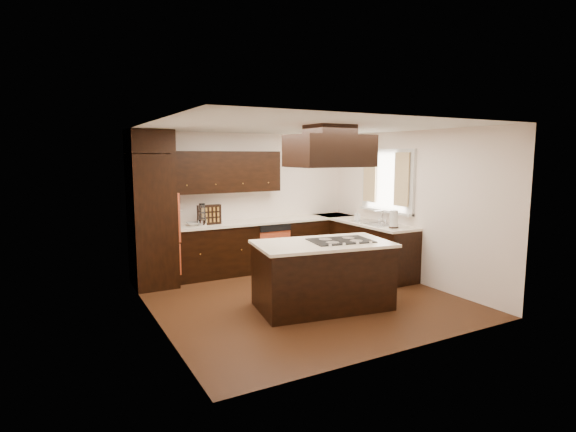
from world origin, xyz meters
The scene contains 30 objects.
floor centered at (0.00, 0.00, -0.01)m, with size 4.20×4.20×0.02m, color #502C15.
ceiling centered at (0.00, 0.00, 2.51)m, with size 4.20×4.20×0.02m, color silver.
wall_back centered at (0.00, 2.11, 1.25)m, with size 4.20×0.02×2.50m, color white.
wall_front centered at (0.00, -2.11, 1.25)m, with size 4.20×0.02×2.50m, color white.
wall_left centered at (-2.11, 0.00, 1.25)m, with size 0.02×4.20×2.50m, color white.
wall_right centered at (2.11, 0.00, 1.25)m, with size 0.02×4.20×2.50m, color white.
oven_column centered at (-1.78, 1.71, 1.06)m, with size 0.65×0.75×2.12m, color black.
wall_oven_face centered at (-1.43, 1.71, 1.12)m, with size 0.05×0.62×0.78m, color #DA552E.
base_cabinets_back centered at (0.03, 1.80, 0.44)m, with size 2.93×0.60×0.88m, color black.
base_cabinets_right centered at (1.80, 0.90, 0.44)m, with size 0.60×2.40×0.88m, color black.
countertop_back centered at (0.03, 1.79, 0.90)m, with size 2.93×0.63×0.04m, color white.
countertop_right centered at (1.79, 0.90, 0.90)m, with size 0.63×2.40×0.04m, color white.
upper_cabinets centered at (-0.43, 1.93, 1.81)m, with size 2.00×0.34×0.72m, color black.
dishwasher_front centered at (0.33, 1.50, 0.40)m, with size 0.60×0.05×0.72m, color #DA552E.
window_frame centered at (2.07, 0.55, 1.65)m, with size 0.06×1.32×1.12m, color silver.
window_pane centered at (2.10, 0.55, 1.65)m, with size 0.00×1.20×1.00m, color white.
curtain_left centered at (2.01, 0.13, 1.70)m, with size 0.02×0.34×0.90m, color #FAEFC3.
curtain_right centered at (2.01, 0.97, 1.70)m, with size 0.02×0.34×0.90m, color #FAEFC3.
sink_rim centered at (1.80, 0.55, 0.92)m, with size 0.52×0.84×0.01m, color silver.
island centered at (0.06, -0.48, 0.44)m, with size 1.78×0.97×0.88m, color black.
island_top centered at (0.06, -0.48, 0.90)m, with size 1.84×1.03×0.04m, color white.
cooktop centered at (0.32, -0.53, 0.93)m, with size 0.84×0.56×0.01m, color black.
range_hood centered at (0.10, -0.55, 2.16)m, with size 1.05×0.72×0.42m, color black.
hood_duct centered at (0.10, -0.55, 2.44)m, with size 0.55×0.50×0.13m, color black.
blender_base centered at (-0.95, 1.69, 0.97)m, with size 0.15×0.15×0.10m, color silver.
blender_pitcher centered at (-0.95, 1.69, 1.15)m, with size 0.13×0.13×0.26m, color silver.
spice_rack centered at (-0.80, 1.77, 1.09)m, with size 0.41×0.10×0.34m, color black.
mixing_bowl centered at (-1.08, 1.80, 0.95)m, with size 0.23×0.23×0.06m, color silver.
soap_bottle centered at (1.75, 0.97, 1.01)m, with size 0.08×0.08×0.17m, color silver.
paper_towel centered at (1.73, -0.02, 1.06)m, with size 0.13×0.13×0.29m, color silver.
Camera 1 is at (-3.25, -5.56, 2.11)m, focal length 28.00 mm.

